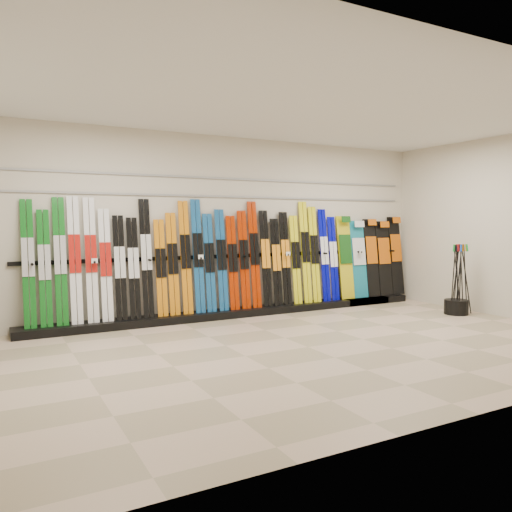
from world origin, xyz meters
TOP-DOWN VIEW (x-y plane):
  - floor at (0.00, 0.00)m, footprint 8.00×8.00m
  - back_wall at (0.00, 2.50)m, footprint 8.00×0.00m
  - ceiling at (0.00, 0.00)m, footprint 8.00×8.00m
  - ski_rack_base at (0.22, 2.28)m, footprint 8.00×0.40m
  - skis at (-0.47, 2.34)m, footprint 5.36×0.25m
  - snowboards at (3.09, 2.36)m, footprint 1.58×0.24m
  - pole_bin at (3.50, 0.66)m, footprint 0.40×0.40m
  - ski_poles at (3.51, 0.62)m, footprint 0.35×0.29m
  - slatwall_rail_0 at (0.00, 2.48)m, footprint 7.60×0.02m
  - slatwall_rail_1 at (0.00, 2.48)m, footprint 7.60×0.02m

SIDE VIEW (x-z plane):
  - floor at x=0.00m, z-range 0.00..0.00m
  - ski_rack_base at x=0.22m, z-range 0.00..0.12m
  - pole_bin at x=3.50m, z-range 0.00..0.25m
  - ski_poles at x=3.51m, z-range 0.02..1.20m
  - snowboards at x=3.09m, z-range 0.09..1.66m
  - skis at x=-0.47m, z-range 0.05..1.88m
  - back_wall at x=0.00m, z-range -2.50..5.50m
  - slatwall_rail_0 at x=0.00m, z-range 1.98..2.02m
  - slatwall_rail_1 at x=0.00m, z-range 2.28..2.31m
  - ceiling at x=0.00m, z-range 3.00..3.00m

